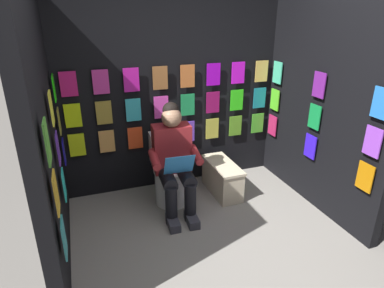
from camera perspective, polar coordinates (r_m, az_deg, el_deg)
ground_plane at (r=2.95m, az=8.80°, el=-22.85°), size 30.00×30.00×0.00m
display_wall_back at (r=3.99m, az=-3.38°, el=8.60°), size 2.72×0.14×2.29m
display_wall_left at (r=3.78m, az=21.52°, el=6.36°), size 0.14×1.88×2.29m
display_wall_right at (r=2.90m, az=-23.99°, el=1.48°), size 0.14×1.88×2.29m
toilet at (r=3.83m, az=-3.77°, el=-5.04°), size 0.42×0.56×0.77m
person_reading at (r=3.51m, az=-3.05°, el=-2.69°), size 0.54×0.70×1.19m
comic_longbox_near at (r=4.03m, az=5.18°, el=-5.79°), size 0.29×0.66×0.38m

